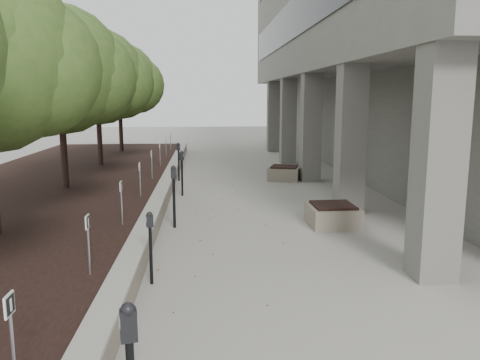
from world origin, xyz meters
name	(u,v)px	position (x,y,z in m)	size (l,w,h in m)	color
ground	(242,308)	(0.00, 0.00, 0.00)	(90.00, 90.00, 0.00)	gray
retaining_wall	(167,185)	(-1.82, 9.00, 0.25)	(0.39, 26.00, 0.50)	gray
planting_bed	(53,188)	(-5.50, 9.00, 0.20)	(7.00, 26.00, 0.40)	black
crabapple_tree_3	(61,98)	(-4.80, 8.00, 3.12)	(4.60, 4.00, 5.44)	#385621
crabapple_tree_4	(98,97)	(-4.80, 13.00, 3.12)	(4.60, 4.00, 5.44)	#385621
crabapple_tree_5	(120,97)	(-4.80, 18.00, 3.12)	(4.60, 4.00, 5.44)	#385621
parking_sign_1	(12,342)	(-2.35, -2.50, 0.88)	(0.04, 0.22, 0.96)	black
parking_sign_2	(89,245)	(-2.35, 0.50, 0.88)	(0.04, 0.22, 0.96)	black
parking_sign_3	(122,203)	(-2.35, 3.50, 0.88)	(0.04, 0.22, 0.96)	black
parking_sign_4	(140,180)	(-2.35, 6.50, 0.88)	(0.04, 0.22, 0.96)	black
parking_sign_5	(152,165)	(-2.35, 9.50, 0.88)	(0.04, 0.22, 0.96)	black
parking_sign_6	(160,154)	(-2.35, 12.50, 0.88)	(0.04, 0.22, 0.96)	black
parking_sign_7	(166,147)	(-2.35, 15.50, 0.88)	(0.04, 0.22, 0.96)	black
parking_sign_8	(171,141)	(-2.35, 18.50, 0.88)	(0.04, 0.22, 0.96)	black
parking_meter_2	(151,248)	(-1.47, 1.05, 0.63)	(0.12, 0.09, 1.26)	black
parking_meter_3	(174,197)	(-1.30, 4.64, 0.77)	(0.15, 0.11, 1.53)	black
parking_meter_4	(182,173)	(-1.29, 8.49, 0.73)	(0.14, 0.10, 1.46)	black
parking_meter_5	(179,162)	(-1.55, 11.32, 0.72)	(0.14, 0.10, 1.45)	black
planter_front	(333,215)	(2.59, 4.54, 0.27)	(1.17, 1.17, 0.55)	gray
planter_back	(284,173)	(2.47, 11.25, 0.27)	(1.15, 1.15, 0.54)	gray
berry_scatter	(223,222)	(-0.10, 5.00, 0.01)	(3.30, 14.10, 0.02)	maroon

